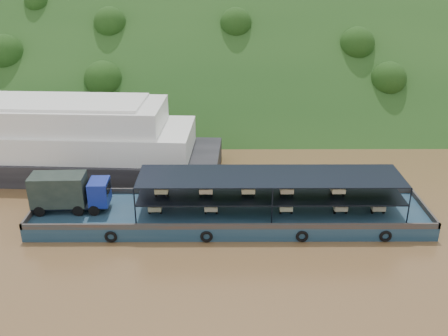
{
  "coord_description": "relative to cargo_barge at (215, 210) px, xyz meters",
  "views": [
    {
      "loc": [
        -2.18,
        -41.28,
        22.36
      ],
      "look_at": [
        -2.0,
        3.0,
        3.2
      ],
      "focal_mm": 40.0,
      "sensor_mm": 36.0,
      "label": 1
    }
  ],
  "objects": [
    {
      "name": "ground",
      "position": [
        2.82,
        1.8,
        -1.14
      ],
      "size": [
        160.0,
        160.0,
        0.0
      ],
      "primitive_type": "plane",
      "color": "brown",
      "rests_on": "ground"
    },
    {
      "name": "hillside",
      "position": [
        2.82,
        37.8,
        -1.14
      ],
      "size": [
        140.0,
        39.6,
        39.6
      ],
      "primitive_type": "cube",
      "rotation": [
        0.79,
        0.0,
        0.0
      ],
      "color": "#163A15",
      "rests_on": "ground"
    },
    {
      "name": "cargo_barge",
      "position": [
        0.0,
        0.0,
        0.0
      ],
      "size": [
        35.0,
        7.18,
        4.63
      ],
      "color": "#143047",
      "rests_on": "ground"
    },
    {
      "name": "passenger_ferry",
      "position": [
        -19.6,
        11.76,
        2.36
      ],
      "size": [
        40.36,
        12.15,
        8.07
      ],
      "rotation": [
        0.0,
        0.0,
        -0.06
      ],
      "color": "black",
      "rests_on": "ground"
    }
  ]
}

